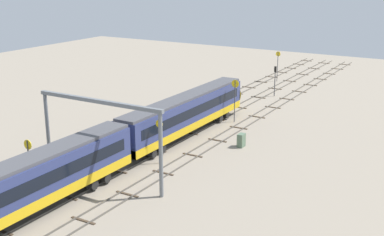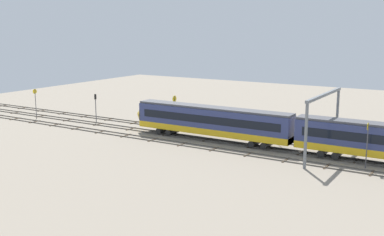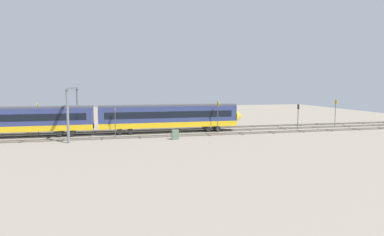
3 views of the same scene
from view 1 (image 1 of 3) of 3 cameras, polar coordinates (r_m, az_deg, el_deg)
ground_plane at (r=59.46m, az=-2.03°, el=-2.65°), size 142.62×142.62×0.00m
track_near_foreground at (r=57.40m, az=1.53°, el=-3.28°), size 126.62×2.40×0.16m
track_with_train at (r=59.43m, az=-2.03°, el=-2.59°), size 126.62×2.40×0.16m
track_middle at (r=61.70m, az=-5.34°, el=-1.94°), size 126.62×2.40×0.16m
train at (r=43.20m, az=-17.69°, el=-7.19°), size 75.20×3.24×4.80m
overhead_gantry at (r=47.40m, az=-10.33°, el=-0.49°), size 0.40×14.10×8.00m
speed_sign_near_foreground at (r=66.30m, az=4.83°, el=2.66°), size 0.14×1.03×5.64m
speed_sign_mid_trackside at (r=92.25m, az=9.57°, el=6.15°), size 0.14×0.85×5.35m
speed_sign_far_trackside at (r=46.09m, az=-17.77°, el=-4.63°), size 0.14×0.88×5.40m
speed_sign_distant_end at (r=52.03m, az=-3.68°, el=-2.02°), size 0.14×0.82×4.68m
signal_light_trackside_approach at (r=81.05m, az=9.28°, el=4.57°), size 0.31×0.32×4.78m
relay_cabinet at (r=57.76m, az=5.54°, el=-2.50°), size 1.04×0.65×1.53m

